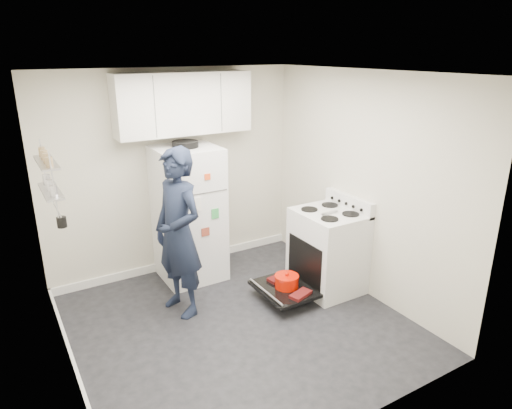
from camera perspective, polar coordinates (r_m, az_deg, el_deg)
room at (r=4.33m, az=-2.97°, el=-1.22°), size 3.21×3.21×2.51m
electric_range at (r=5.38m, az=8.83°, el=-5.81°), size 0.66×0.76×1.10m
open_oven_door at (r=5.19m, az=3.69°, el=-10.09°), size 0.55×0.70×0.22m
refrigerator at (r=5.53m, az=-8.40°, el=-1.14°), size 0.72×0.74×1.70m
upper_cabinets at (r=5.43m, az=-9.04°, el=12.37°), size 1.60×0.33×0.70m
wall_shelf_rack at (r=4.21m, az=-24.46°, el=3.14°), size 0.14×0.60×0.61m
person at (r=4.76m, az=-9.67°, el=-3.58°), size 0.58×0.74×1.79m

